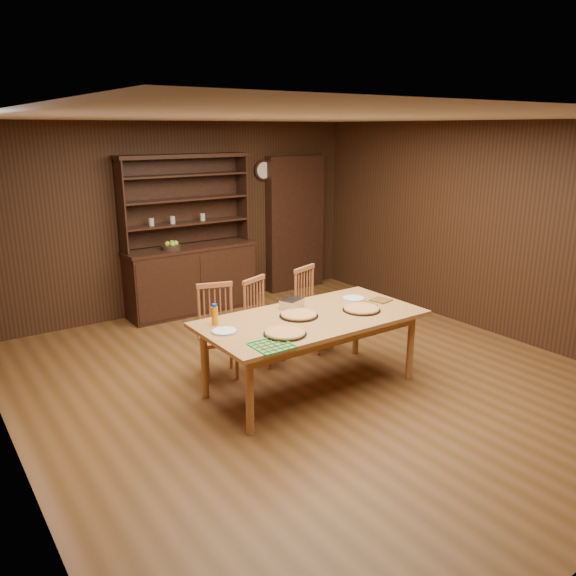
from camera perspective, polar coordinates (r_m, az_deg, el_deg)
floor at (r=5.90m, az=2.15°, el=-9.22°), size 6.00×6.00×0.00m
room_shell at (r=5.42m, az=2.33°, el=6.06°), size 6.00×6.00×6.00m
china_hutch at (r=7.95m, az=-9.86°, el=1.79°), size 1.84×0.52×2.17m
doorway at (r=8.92m, az=0.74°, el=6.55°), size 1.00×0.18×2.10m
wall_clock at (r=8.56m, az=-2.53°, el=11.87°), size 0.30×0.05×0.30m
dining_table at (r=5.46m, az=2.41°, el=-3.60°), size 2.18×1.09×0.75m
chair_left at (r=5.89m, az=-7.19°, el=-3.99°), size 0.49×0.48×0.97m
chair_center at (r=6.16m, az=-2.77°, el=-3.09°), size 0.50×0.49×0.95m
chair_right at (r=6.53m, az=2.30°, el=-1.83°), size 0.50×0.49×0.97m
pizza_left at (r=4.97m, az=-0.30°, el=-4.56°), size 0.39×0.39×0.04m
pizza_right at (r=5.66m, az=7.48°, el=-2.11°), size 0.38×0.38×0.04m
pizza_center at (r=5.43m, az=1.10°, el=-2.73°), size 0.38×0.38×0.04m
cooling_rack at (r=4.72m, az=-1.67°, el=-5.82°), size 0.34×0.34×0.01m
plate_left at (r=5.07m, az=-6.47°, el=-4.35°), size 0.24×0.24×0.02m
plate_right at (r=6.02m, az=6.66°, el=-1.04°), size 0.25×0.25×0.02m
foil_dish at (r=5.68m, az=0.40°, el=-1.60°), size 0.27×0.23×0.09m
juice_bottle at (r=5.23m, az=-7.46°, el=-2.74°), size 0.06×0.06×0.20m
pot_holder_a at (r=6.01m, az=9.40°, el=-1.22°), size 0.22×0.22×0.01m
pot_holder_b at (r=5.83m, az=7.91°, el=-1.69°), size 0.19×0.19×0.01m
fruit_bowl at (r=7.68m, az=-11.77°, el=4.19°), size 0.26×0.26×0.12m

